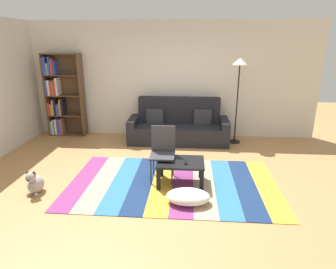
# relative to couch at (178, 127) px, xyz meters

# --- Properties ---
(ground_plane) EXTENTS (14.00, 14.00, 0.00)m
(ground_plane) POSITION_rel_couch_xyz_m (-0.17, -2.02, -0.34)
(ground_plane) COLOR #B27F4C
(back_wall) EXTENTS (6.80, 0.10, 2.70)m
(back_wall) POSITION_rel_couch_xyz_m (-0.17, 0.53, 1.01)
(back_wall) COLOR silver
(back_wall) RESTS_ON ground_plane
(rug) EXTENTS (3.37, 2.00, 0.01)m
(rug) POSITION_rel_couch_xyz_m (0.01, -2.13, -0.33)
(rug) COLOR #843370
(rug) RESTS_ON ground_plane
(couch) EXTENTS (2.26, 0.80, 1.00)m
(couch) POSITION_rel_couch_xyz_m (0.00, 0.00, 0.00)
(couch) COLOR black
(couch) RESTS_ON ground_plane
(bookshelf) EXTENTS (0.90, 0.28, 1.98)m
(bookshelf) POSITION_rel_couch_xyz_m (-2.89, 0.28, 0.62)
(bookshelf) COLOR brown
(bookshelf) RESTS_ON ground_plane
(coffee_table) EXTENTS (0.75, 0.56, 0.39)m
(coffee_table) POSITION_rel_couch_xyz_m (0.13, -2.12, -0.01)
(coffee_table) COLOR black
(coffee_table) RESTS_ON rug
(pouf) EXTENTS (0.63, 0.40, 0.20)m
(pouf) POSITION_rel_couch_xyz_m (0.26, -2.73, -0.22)
(pouf) COLOR white
(pouf) RESTS_ON rug
(dog) EXTENTS (0.22, 0.35, 0.40)m
(dog) POSITION_rel_couch_xyz_m (-2.08, -2.61, -0.18)
(dog) COLOR #9E998E
(dog) RESTS_ON ground_plane
(standing_lamp) EXTENTS (0.32, 0.32, 1.89)m
(standing_lamp) POSITION_rel_couch_xyz_m (1.30, 0.03, 1.25)
(standing_lamp) COLOR black
(standing_lamp) RESTS_ON ground_plane
(tv_remote) EXTENTS (0.04, 0.15, 0.02)m
(tv_remote) POSITION_rel_couch_xyz_m (0.21, -2.18, 0.07)
(tv_remote) COLOR black
(tv_remote) RESTS_ON coffee_table
(folding_chair) EXTENTS (0.40, 0.40, 0.90)m
(folding_chair) POSITION_rel_couch_xyz_m (-0.17, -1.94, 0.20)
(folding_chair) COLOR #38383D
(folding_chair) RESTS_ON ground_plane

